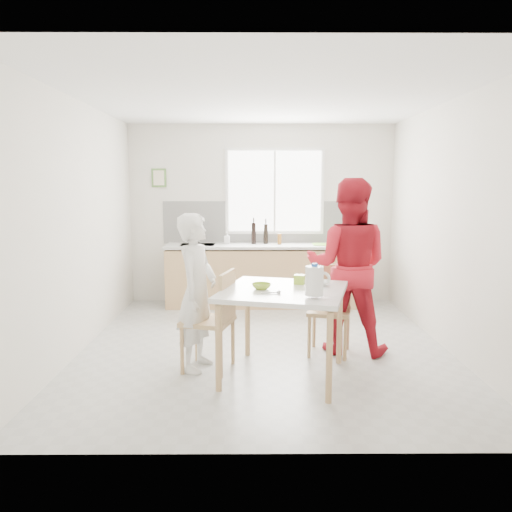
{
  "coord_description": "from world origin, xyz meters",
  "views": [
    {
      "loc": [
        -0.13,
        -5.39,
        1.8
      ],
      "look_at": [
        -0.1,
        0.2,
        1.0
      ],
      "focal_mm": 35.0,
      "sensor_mm": 36.0,
      "label": 1
    }
  ],
  "objects_px": {
    "chair_left": "(215,316)",
    "bowl_white": "(320,283)",
    "bowl_green": "(261,286)",
    "wine_bottle_b": "(266,234)",
    "dining_table": "(284,298)",
    "person_red": "(348,266)",
    "chair_far": "(330,305)",
    "wine_bottle_a": "(254,233)",
    "person_white": "(197,292)",
    "milk_jug": "(315,281)"
  },
  "relations": [
    {
      "from": "chair_left",
      "to": "bowl_white",
      "type": "bearing_deg",
      "value": 104.37
    },
    {
      "from": "chair_left",
      "to": "bowl_green",
      "type": "relative_size",
      "value": 5.68
    },
    {
      "from": "bowl_green",
      "to": "wine_bottle_b",
      "type": "xyz_separation_m",
      "value": [
        0.11,
        2.91,
        0.2
      ]
    },
    {
      "from": "dining_table",
      "to": "person_red",
      "type": "xyz_separation_m",
      "value": [
        0.73,
        0.73,
        0.18
      ]
    },
    {
      "from": "wine_bottle_b",
      "to": "dining_table",
      "type": "bearing_deg",
      "value": -88.19
    },
    {
      "from": "chair_left",
      "to": "wine_bottle_b",
      "type": "bearing_deg",
      "value": -176.83
    },
    {
      "from": "person_red",
      "to": "bowl_white",
      "type": "relative_size",
      "value": 9.84
    },
    {
      "from": "chair_far",
      "to": "wine_bottle_a",
      "type": "distance_m",
      "value": 2.4
    },
    {
      "from": "dining_table",
      "to": "wine_bottle_b",
      "type": "relative_size",
      "value": 4.45
    },
    {
      "from": "chair_far",
      "to": "bowl_white",
      "type": "height_order",
      "value": "chair_far"
    },
    {
      "from": "chair_left",
      "to": "person_red",
      "type": "xyz_separation_m",
      "value": [
        1.38,
        0.56,
        0.4
      ]
    },
    {
      "from": "chair_left",
      "to": "bowl_green",
      "type": "height_order",
      "value": "chair_left"
    },
    {
      "from": "bowl_green",
      "to": "wine_bottle_a",
      "type": "xyz_separation_m",
      "value": [
        -0.07,
        2.89,
        0.21
      ]
    },
    {
      "from": "wine_bottle_b",
      "to": "person_red",
      "type": "bearing_deg",
      "value": -69.43
    },
    {
      "from": "person_white",
      "to": "wine_bottle_a",
      "type": "height_order",
      "value": "person_white"
    },
    {
      "from": "bowl_white",
      "to": "wine_bottle_b",
      "type": "distance_m",
      "value": 2.79
    },
    {
      "from": "chair_left",
      "to": "wine_bottle_b",
      "type": "relative_size",
      "value": 3.27
    },
    {
      "from": "person_white",
      "to": "milk_jug",
      "type": "relative_size",
      "value": 5.55
    },
    {
      "from": "person_white",
      "to": "person_red",
      "type": "xyz_separation_m",
      "value": [
        1.56,
        0.51,
        0.17
      ]
    },
    {
      "from": "chair_far",
      "to": "chair_left",
      "type": "bearing_deg",
      "value": -141.33
    },
    {
      "from": "chair_far",
      "to": "wine_bottle_a",
      "type": "height_order",
      "value": "wine_bottle_a"
    },
    {
      "from": "chair_left",
      "to": "bowl_green",
      "type": "distance_m",
      "value": 0.58
    },
    {
      "from": "person_white",
      "to": "milk_jug",
      "type": "height_order",
      "value": "person_white"
    },
    {
      "from": "wine_bottle_a",
      "to": "wine_bottle_b",
      "type": "bearing_deg",
      "value": 8.74
    },
    {
      "from": "dining_table",
      "to": "bowl_green",
      "type": "xyz_separation_m",
      "value": [
        -0.21,
        0.0,
        0.11
      ]
    },
    {
      "from": "chair_left",
      "to": "person_red",
      "type": "height_order",
      "value": "person_red"
    },
    {
      "from": "bowl_green",
      "to": "milk_jug",
      "type": "height_order",
      "value": "milk_jug"
    },
    {
      "from": "bowl_white",
      "to": "wine_bottle_a",
      "type": "height_order",
      "value": "wine_bottle_a"
    },
    {
      "from": "bowl_green",
      "to": "person_white",
      "type": "bearing_deg",
      "value": 160.91
    },
    {
      "from": "chair_far",
      "to": "wine_bottle_b",
      "type": "xyz_separation_m",
      "value": [
        -0.64,
        2.21,
        0.55
      ]
    },
    {
      "from": "chair_far",
      "to": "wine_bottle_a",
      "type": "xyz_separation_m",
      "value": [
        -0.82,
        2.18,
        0.56
      ]
    },
    {
      "from": "person_white",
      "to": "wine_bottle_a",
      "type": "xyz_separation_m",
      "value": [
        0.55,
        2.67,
        0.31
      ]
    },
    {
      "from": "person_red",
      "to": "bowl_white",
      "type": "distance_m",
      "value": 0.68
    },
    {
      "from": "person_white",
      "to": "bowl_green",
      "type": "height_order",
      "value": "person_white"
    },
    {
      "from": "chair_left",
      "to": "wine_bottle_a",
      "type": "height_order",
      "value": "wine_bottle_a"
    },
    {
      "from": "bowl_green",
      "to": "milk_jug",
      "type": "bearing_deg",
      "value": -38.33
    },
    {
      "from": "dining_table",
      "to": "chair_far",
      "type": "bearing_deg",
      "value": 52.18
    },
    {
      "from": "person_red",
      "to": "bowl_green",
      "type": "bearing_deg",
      "value": 52.58
    },
    {
      "from": "bowl_green",
      "to": "wine_bottle_a",
      "type": "bearing_deg",
      "value": 91.34
    },
    {
      "from": "bowl_white",
      "to": "wine_bottle_b",
      "type": "bearing_deg",
      "value": 99.21
    },
    {
      "from": "person_red",
      "to": "milk_jug",
      "type": "bearing_deg",
      "value": 80.52
    },
    {
      "from": "wine_bottle_a",
      "to": "person_red",
      "type": "bearing_deg",
      "value": -65.1
    },
    {
      "from": "person_white",
      "to": "person_red",
      "type": "bearing_deg",
      "value": -57.08
    },
    {
      "from": "dining_table",
      "to": "person_white",
      "type": "xyz_separation_m",
      "value": [
        -0.83,
        0.22,
        0.01
      ]
    },
    {
      "from": "chair_left",
      "to": "person_white",
      "type": "height_order",
      "value": "person_white"
    },
    {
      "from": "chair_left",
      "to": "chair_far",
      "type": "relative_size",
      "value": 1.05
    },
    {
      "from": "chair_left",
      "to": "person_red",
      "type": "relative_size",
      "value": 0.52
    },
    {
      "from": "chair_left",
      "to": "person_red",
      "type": "distance_m",
      "value": 1.54
    },
    {
      "from": "person_white",
      "to": "bowl_white",
      "type": "relative_size",
      "value": 8.07
    },
    {
      "from": "person_white",
      "to": "wine_bottle_a",
      "type": "bearing_deg",
      "value": 3.01
    }
  ]
}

